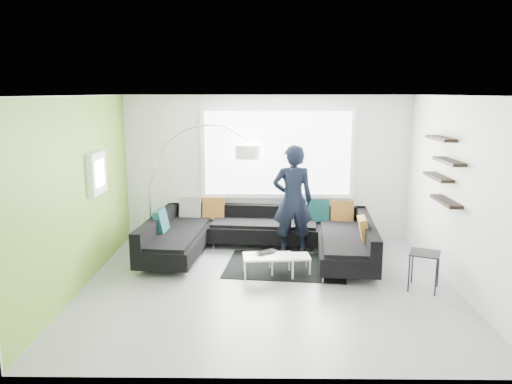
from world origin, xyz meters
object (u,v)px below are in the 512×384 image
arc_lamp (149,186)px  laptop (268,253)px  coffee_table (279,264)px  person (293,200)px  side_table (424,271)px  sectional_sofa (260,238)px

arc_lamp → laptop: bearing=-30.6°
coffee_table → laptop: laptop is taller
arc_lamp → person: (2.64, -0.51, -0.16)m
side_table → person: 2.55m
laptop → arc_lamp: bearing=106.5°
sectional_sofa → coffee_table: sectional_sofa is taller
laptop → side_table: bearing=-54.0°
arc_lamp → coffee_table: bearing=-28.9°
sectional_sofa → coffee_table: (0.30, -0.79, -0.20)m
arc_lamp → side_table: (4.47, -2.15, -0.86)m
coffee_table → side_table: side_table is taller
laptop → coffee_table: bearing=-43.1°
coffee_table → person: person is taller
coffee_table → person: 1.34m
sectional_sofa → person: size_ratio=2.06×
coffee_table → arc_lamp: size_ratio=0.44×
sectional_sofa → arc_lamp: (-2.07, 0.76, 0.77)m
person → arc_lamp: bearing=-14.0°
arc_lamp → laptop: arc_lamp is taller
coffee_table → side_table: 2.19m
side_table → laptop: bearing=164.7°
side_table → arc_lamp: bearing=154.3°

